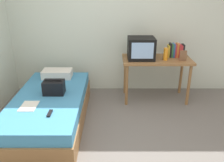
% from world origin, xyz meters
% --- Properties ---
extents(ground_plane, '(8.00, 8.00, 0.00)m').
position_xyz_m(ground_plane, '(0.00, 0.00, 0.00)').
color(ground_plane, slate).
extents(wall_back, '(5.20, 0.10, 2.60)m').
position_xyz_m(wall_back, '(0.00, 2.00, 1.30)').
color(wall_back, silver).
rests_on(wall_back, ground).
extents(bed, '(1.00, 2.00, 0.44)m').
position_xyz_m(bed, '(-1.02, 0.72, 0.21)').
color(bed, olive).
rests_on(bed, ground).
extents(desk, '(1.16, 0.60, 0.75)m').
position_xyz_m(desk, '(0.66, 1.52, 0.66)').
color(desk, olive).
rests_on(desk, ground).
extents(tv, '(0.44, 0.39, 0.36)m').
position_xyz_m(tv, '(0.38, 1.50, 0.93)').
color(tv, black).
rests_on(tv, desk).
extents(water_bottle, '(0.08, 0.08, 0.20)m').
position_xyz_m(water_bottle, '(0.78, 1.43, 0.86)').
color(water_bottle, orange).
rests_on(water_bottle, desk).
extents(book_row, '(0.27, 0.16, 0.24)m').
position_xyz_m(book_row, '(1.00, 1.62, 0.87)').
color(book_row, gold).
rests_on(book_row, desk).
extents(picture_frame, '(0.11, 0.02, 0.18)m').
position_xyz_m(picture_frame, '(1.06, 1.38, 0.84)').
color(picture_frame, brown).
rests_on(picture_frame, desk).
extents(pillow, '(0.49, 0.28, 0.13)m').
position_xyz_m(pillow, '(-1.04, 1.45, 0.50)').
color(pillow, silver).
rests_on(pillow, bed).
extents(handbag, '(0.30, 0.20, 0.22)m').
position_xyz_m(handbag, '(-0.95, 0.80, 0.54)').
color(handbag, black).
rests_on(handbag, bed).
extents(magazine, '(0.21, 0.29, 0.01)m').
position_xyz_m(magazine, '(-1.20, 0.40, 0.44)').
color(magazine, white).
rests_on(magazine, bed).
extents(remote_dark, '(0.04, 0.16, 0.02)m').
position_xyz_m(remote_dark, '(-0.87, 0.20, 0.45)').
color(remote_dark, black).
rests_on(remote_dark, bed).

